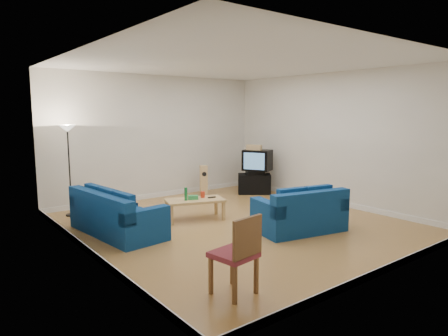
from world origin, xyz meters
TOP-DOWN VIEW (x-y plane):
  - room at (0.00, 0.00)m, footprint 6.01×6.51m
  - sofa_three_seat at (-2.22, 0.85)m, footprint 1.14×2.19m
  - sofa_loveseat at (0.64, -1.16)m, footprint 1.80×1.24m
  - coffee_table at (-0.48, 0.78)m, footprint 1.33×0.95m
  - bottle at (-0.70, 0.79)m, footprint 0.08×0.08m
  - tissue_box at (-0.53, 0.77)m, footprint 0.24×0.20m
  - red_canister at (-0.26, 0.81)m, footprint 0.10×0.10m
  - remote at (-0.12, 0.67)m, footprint 0.18×0.07m
  - tv_stand at (2.34, 2.05)m, footprint 1.00×0.94m
  - av_receiver at (2.33, 2.00)m, footprint 0.60×0.57m
  - television at (2.39, 1.99)m, footprint 0.82×0.90m
  - centre_speaker at (2.31, 2.03)m, footprint 0.34×0.44m
  - speaker_left at (1.08, 2.70)m, footprint 0.28×0.30m
  - speaker_right at (2.45, 1.97)m, footprint 0.31×0.25m
  - floor_lamp at (-2.45, 2.70)m, footprint 0.34×0.34m
  - dining_chair at (-2.02, -2.51)m, footprint 0.56×0.56m

SIDE VIEW (x-z plane):
  - tv_stand at x=2.34m, z-range 0.00..0.54m
  - sofa_three_seat at x=-2.22m, z-range -0.10..0.71m
  - sofa_loveseat at x=0.64m, z-range -0.10..0.72m
  - coffee_table at x=-0.48m, z-range 0.16..0.60m
  - speaker_left at x=1.08m, z-range 0.00..0.82m
  - remote at x=-0.12m, z-range 0.44..0.46m
  - speaker_right at x=2.45m, z-range 0.00..0.93m
  - tissue_box at x=-0.53m, z-range 0.44..0.52m
  - red_canister at x=-0.26m, z-range 0.44..0.57m
  - dining_chair at x=-2.02m, z-range 0.06..1.08m
  - bottle at x=-0.70m, z-range 0.44..0.71m
  - av_receiver at x=2.33m, z-range 0.54..0.65m
  - television at x=2.39m, z-range 0.65..1.22m
  - centre_speaker at x=2.31m, z-range 1.22..1.36m
  - room at x=0.00m, z-range -0.06..3.15m
  - floor_lamp at x=-2.45m, z-range 0.65..2.63m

